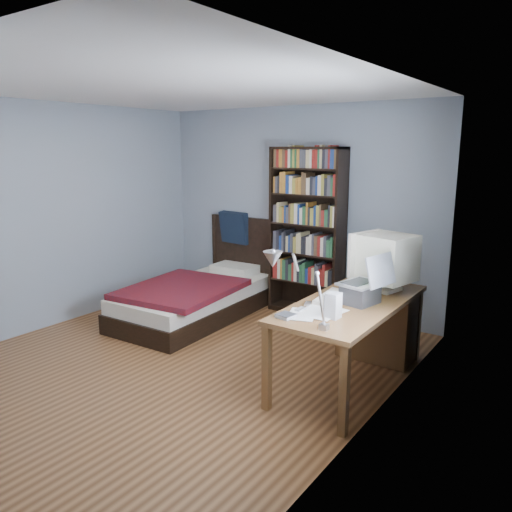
# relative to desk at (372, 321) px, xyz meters

# --- Properties ---
(room) EXTENTS (4.20, 4.24, 2.50)m
(room) POSITION_rel_desk_xyz_m (-1.48, -1.01, 0.83)
(room) COLOR brown
(room) RESTS_ON ground
(desk) EXTENTS (0.75, 1.71, 0.73)m
(desk) POSITION_rel_desk_xyz_m (0.00, 0.00, 0.00)
(desk) COLOR brown
(desk) RESTS_ON floor
(crt_monitor) EXTENTS (0.55, 0.51, 0.52)m
(crt_monitor) POSITION_rel_desk_xyz_m (0.08, 0.02, 0.61)
(crt_monitor) COLOR beige
(crt_monitor) RESTS_ON desk
(laptop) EXTENTS (0.41, 0.40, 0.43)m
(laptop) POSITION_rel_desk_xyz_m (0.09, -0.48, 0.43)
(laptop) COLOR #2D2D30
(laptop) RESTS_ON desk
(desk_lamp) EXTENTS (0.24, 0.54, 0.64)m
(desk_lamp) POSITION_rel_desk_xyz_m (-0.01, -1.59, 0.82)
(desk_lamp) COLOR #99999E
(desk_lamp) RESTS_ON desk
(keyboard) EXTENTS (0.23, 0.49, 0.05)m
(keyboard) POSITION_rel_desk_xyz_m (-0.16, -0.52, 0.33)
(keyboard) COLOR beige
(keyboard) RESTS_ON desk
(speaker) EXTENTS (0.11, 0.11, 0.20)m
(speaker) POSITION_rel_desk_xyz_m (0.06, -0.95, 0.41)
(speaker) COLOR #979799
(speaker) RESTS_ON desk
(soda_can) EXTENTS (0.06, 0.06, 0.11)m
(soda_can) POSITION_rel_desk_xyz_m (-0.10, -0.23, 0.37)
(soda_can) COLOR #083C1A
(soda_can) RESTS_ON desk
(mouse) EXTENTS (0.06, 0.11, 0.04)m
(mouse) POSITION_rel_desk_xyz_m (0.00, -0.19, 0.33)
(mouse) COLOR silver
(mouse) RESTS_ON desk
(phone_silver) EXTENTS (0.07, 0.10, 0.02)m
(phone_silver) POSITION_rel_desk_xyz_m (-0.26, -0.78, 0.32)
(phone_silver) COLOR silver
(phone_silver) RESTS_ON desk
(phone_grey) EXTENTS (0.06, 0.10, 0.02)m
(phone_grey) POSITION_rel_desk_xyz_m (-0.23, -0.94, 0.32)
(phone_grey) COLOR #979799
(phone_grey) RESTS_ON desk
(external_drive) EXTENTS (0.14, 0.14, 0.03)m
(external_drive) POSITION_rel_desk_xyz_m (-0.24, -1.15, 0.32)
(external_drive) COLOR #979799
(external_drive) RESTS_ON desk
(bookshelf) EXTENTS (0.91, 0.30, 2.02)m
(bookshelf) POSITION_rel_desk_xyz_m (-1.23, 0.93, 0.59)
(bookshelf) COLOR black
(bookshelf) RESTS_ON floor
(bed) EXTENTS (1.24, 2.14, 1.16)m
(bed) POSITION_rel_desk_xyz_m (-2.25, 0.12, -0.17)
(bed) COLOR black
(bed) RESTS_ON floor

